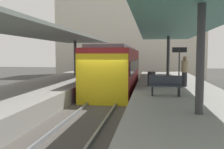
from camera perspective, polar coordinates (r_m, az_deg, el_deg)
ground_plane at (r=12.92m, az=-2.08°, el=-7.71°), size 80.00×80.00×0.00m
platform_left at (r=14.02m, az=-17.59°, el=-4.87°), size 4.40×28.00×1.00m
platform_right at (r=12.69m, az=15.11°, el=-5.78°), size 4.40×28.00×1.00m
track_ballast at (r=12.90m, az=-2.08°, el=-7.27°), size 3.20×28.00×0.20m
rail_near_side at (r=13.01m, az=-5.22°, el=-6.42°), size 0.08×28.00×0.14m
rail_far_side at (r=12.75m, az=1.12°, el=-6.63°), size 0.08×28.00×0.14m
commuter_train at (r=17.70m, az=0.96°, el=1.26°), size 2.78×10.93×3.10m
canopy_left at (r=15.16m, az=-15.55°, el=8.97°), size 4.18×21.00×3.07m
canopy_right at (r=13.96m, az=14.78°, el=10.56°), size 4.18×21.00×3.36m
platform_bench at (r=10.81m, az=12.17°, el=-2.34°), size 1.40×0.41×0.86m
platform_sign at (r=16.20m, az=15.19°, el=3.97°), size 0.90×0.08×2.21m
litter_bin at (r=14.06m, az=9.05°, el=-0.98°), size 0.44×0.44×0.80m
passenger_near_bench at (r=14.18m, az=16.32°, el=0.80°), size 0.36×0.36×1.66m
station_building_backdrop at (r=32.62m, az=4.20°, el=9.39°), size 18.00×6.00×11.00m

